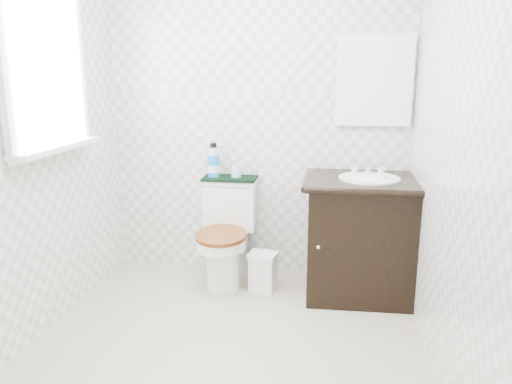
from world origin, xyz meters
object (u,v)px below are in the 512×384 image
(vanity, at_px, (362,233))
(cup, at_px, (236,171))
(mouthwash_bottle, at_px, (214,161))
(trash_bin, at_px, (263,271))
(toilet, at_px, (227,238))

(vanity, distance_m, cup, 1.00)
(mouthwash_bottle, xyz_separation_m, cup, (0.17, 0.01, -0.07))
(trash_bin, bearing_deg, mouthwash_bottle, 146.61)
(vanity, distance_m, trash_bin, 0.74)
(vanity, height_order, cup, vanity)
(trash_bin, xyz_separation_m, mouthwash_bottle, (-0.41, 0.27, 0.73))
(vanity, relative_size, trash_bin, 3.30)
(trash_bin, distance_m, mouthwash_bottle, 0.87)
(toilet, xyz_separation_m, cup, (0.05, 0.13, 0.47))
(toilet, height_order, cup, cup)
(toilet, relative_size, vanity, 0.80)
(toilet, distance_m, vanity, 0.97)
(trash_bin, xyz_separation_m, cup, (-0.24, 0.28, 0.66))
(mouthwash_bottle, relative_size, cup, 2.72)
(toilet, distance_m, trash_bin, 0.37)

